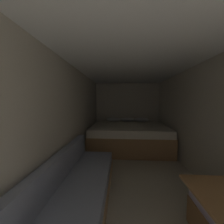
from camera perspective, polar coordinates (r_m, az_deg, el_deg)
name	(u,v)px	position (r m, az deg, el deg)	size (l,w,h in m)	color
ground_plane	(133,177)	(2.81, 9.24, -26.21)	(7.14, 7.14, 0.00)	#B2A893
wall_back	(127,111)	(5.02, 6.61, 0.25)	(2.47, 0.05, 2.13)	beige
wall_left	(70,121)	(2.62, -17.83, -3.81)	(0.05, 5.14, 2.13)	beige
wall_right	(202,122)	(2.84, 34.68, -3.77)	(0.05, 5.14, 2.13)	beige
ceiling_slab	(135,61)	(2.53, 9.90, 21.03)	(2.47, 5.14, 0.05)	white
bed	(128,136)	(4.19, 7.16, -10.28)	(2.25, 1.79, 0.86)	#9E7247
sofa_left	(74,196)	(2.06, -16.20, -31.86)	(0.75, 2.49, 0.70)	tan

